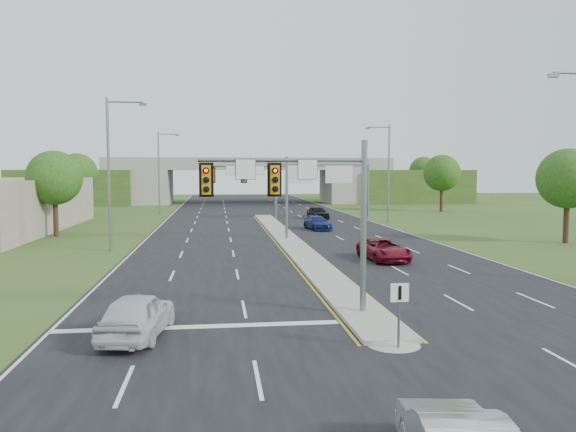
{
  "coord_description": "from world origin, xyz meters",
  "views": [
    {
      "loc": [
        -5.76,
        -21.65,
        5.78
      ],
      "look_at": [
        -1.42,
        12.77,
        3.0
      ],
      "focal_mm": 35.0,
      "sensor_mm": 36.0,
      "label": 1
    }
  ],
  "objects_px": {
    "signal_mast_far": "(260,184)",
    "car_far_c": "(318,212)",
    "car_far_a": "(384,249)",
    "sign_gantry": "(321,176)",
    "overpass": "(249,183)",
    "car_white": "(137,314)",
    "keep_right_sign": "(399,304)",
    "signal_mast_near": "(308,198)",
    "car_far_b": "(317,223)"
  },
  "relations": [
    {
      "from": "keep_right_sign",
      "to": "signal_mast_near",
      "type": "bearing_deg",
      "value": 116.94
    },
    {
      "from": "signal_mast_far",
      "to": "overpass",
      "type": "relative_size",
      "value": 0.09
    },
    {
      "from": "car_far_a",
      "to": "signal_mast_far",
      "type": "bearing_deg",
      "value": 117.28
    },
    {
      "from": "sign_gantry",
      "to": "car_white",
      "type": "xyz_separation_m",
      "value": [
        -15.25,
        -46.92,
        -4.43
      ]
    },
    {
      "from": "signal_mast_far",
      "to": "car_far_c",
      "type": "relative_size",
      "value": 1.57
    },
    {
      "from": "signal_mast_near",
      "to": "car_far_b",
      "type": "bearing_deg",
      "value": 79.14
    },
    {
      "from": "car_far_a",
      "to": "signal_mast_near",
      "type": "bearing_deg",
      "value": -122.67
    },
    {
      "from": "car_white",
      "to": "car_far_c",
      "type": "xyz_separation_m",
      "value": [
        14.9,
        47.22,
        -0.03
      ]
    },
    {
      "from": "signal_mast_near",
      "to": "car_far_c",
      "type": "height_order",
      "value": "signal_mast_near"
    },
    {
      "from": "keep_right_sign",
      "to": "car_far_a",
      "type": "distance_m",
      "value": 18.53
    },
    {
      "from": "signal_mast_near",
      "to": "car_far_b",
      "type": "relative_size",
      "value": 1.54
    },
    {
      "from": "signal_mast_near",
      "to": "car_white",
      "type": "xyz_separation_m",
      "value": [
        -6.31,
        -1.93,
        -3.92
      ]
    },
    {
      "from": "car_far_a",
      "to": "car_far_b",
      "type": "height_order",
      "value": "car_far_a"
    },
    {
      "from": "car_far_c",
      "to": "signal_mast_far",
      "type": "bearing_deg",
      "value": -121.47
    },
    {
      "from": "signal_mast_near",
      "to": "keep_right_sign",
      "type": "relative_size",
      "value": 3.18
    },
    {
      "from": "car_far_a",
      "to": "car_white",
      "type": "bearing_deg",
      "value": -135.83
    },
    {
      "from": "car_far_a",
      "to": "keep_right_sign",
      "type": "bearing_deg",
      "value": -109.88
    },
    {
      "from": "sign_gantry",
      "to": "car_far_b",
      "type": "bearing_deg",
      "value": -102.28
    },
    {
      "from": "signal_mast_near",
      "to": "car_far_c",
      "type": "relative_size",
      "value": 1.57
    },
    {
      "from": "overpass",
      "to": "signal_mast_far",
      "type": "bearing_deg",
      "value": -92.35
    },
    {
      "from": "signal_mast_far",
      "to": "car_far_a",
      "type": "height_order",
      "value": "signal_mast_far"
    },
    {
      "from": "sign_gantry",
      "to": "car_far_a",
      "type": "xyz_separation_m",
      "value": [
        -1.76,
        -31.6,
        -4.52
      ]
    },
    {
      "from": "signal_mast_far",
      "to": "car_far_c",
      "type": "bearing_deg",
      "value": 67.06
    },
    {
      "from": "signal_mast_near",
      "to": "overpass",
      "type": "bearing_deg",
      "value": 88.38
    },
    {
      "from": "signal_mast_near",
      "to": "sign_gantry",
      "type": "distance_m",
      "value": 45.88
    },
    {
      "from": "overpass",
      "to": "car_far_a",
      "type": "height_order",
      "value": "overpass"
    },
    {
      "from": "overpass",
      "to": "car_white",
      "type": "distance_m",
      "value": 82.49
    },
    {
      "from": "signal_mast_far",
      "to": "car_far_b",
      "type": "distance_m",
      "value": 10.76
    },
    {
      "from": "signal_mast_far",
      "to": "sign_gantry",
      "type": "distance_m",
      "value": 21.91
    },
    {
      "from": "sign_gantry",
      "to": "overpass",
      "type": "distance_m",
      "value": 35.75
    },
    {
      "from": "keep_right_sign",
      "to": "car_far_c",
      "type": "height_order",
      "value": "keep_right_sign"
    },
    {
      "from": "sign_gantry",
      "to": "car_white",
      "type": "relative_size",
      "value": 2.5
    },
    {
      "from": "signal_mast_far",
      "to": "sign_gantry",
      "type": "xyz_separation_m",
      "value": [
        8.95,
        19.99,
        0.51
      ]
    },
    {
      "from": "overpass",
      "to": "car_white",
      "type": "xyz_separation_m",
      "value": [
        -8.57,
        -82.0,
        -2.75
      ]
    },
    {
      "from": "car_white",
      "to": "car_far_a",
      "type": "xyz_separation_m",
      "value": [
        13.49,
        15.32,
        -0.09
      ]
    },
    {
      "from": "signal_mast_near",
      "to": "keep_right_sign",
      "type": "height_order",
      "value": "signal_mast_near"
    },
    {
      "from": "keep_right_sign",
      "to": "signal_mast_far",
      "type": "bearing_deg",
      "value": 94.39
    },
    {
      "from": "overpass",
      "to": "car_far_a",
      "type": "xyz_separation_m",
      "value": [
        4.92,
        -66.68,
        -2.83
      ]
    },
    {
      "from": "sign_gantry",
      "to": "overpass",
      "type": "xyz_separation_m",
      "value": [
        -6.68,
        35.08,
        -1.69
      ]
    },
    {
      "from": "signal_mast_near",
      "to": "car_far_c",
      "type": "xyz_separation_m",
      "value": [
        8.59,
        45.3,
        -3.95
      ]
    },
    {
      "from": "signal_mast_far",
      "to": "car_far_c",
      "type": "height_order",
      "value": "signal_mast_far"
    },
    {
      "from": "car_white",
      "to": "car_far_a",
      "type": "relative_size",
      "value": 0.92
    },
    {
      "from": "signal_mast_far",
      "to": "sign_gantry",
      "type": "relative_size",
      "value": 0.6
    },
    {
      "from": "signal_mast_near",
      "to": "car_far_c",
      "type": "distance_m",
      "value": 46.27
    },
    {
      "from": "overpass",
      "to": "car_far_b",
      "type": "bearing_deg",
      "value": -85.15
    },
    {
      "from": "signal_mast_near",
      "to": "keep_right_sign",
      "type": "bearing_deg",
      "value": -63.06
    },
    {
      "from": "keep_right_sign",
      "to": "car_white",
      "type": "distance_m",
      "value": 8.96
    },
    {
      "from": "car_white",
      "to": "car_far_b",
      "type": "bearing_deg",
      "value": -101.7
    },
    {
      "from": "car_far_a",
      "to": "car_far_b",
      "type": "xyz_separation_m",
      "value": [
        -0.9,
        19.35,
        -0.04
      ]
    },
    {
      "from": "overpass",
      "to": "car_far_b",
      "type": "distance_m",
      "value": 47.58
    }
  ]
}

